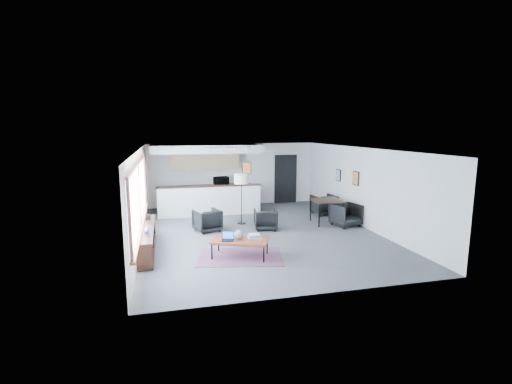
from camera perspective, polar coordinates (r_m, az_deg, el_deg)
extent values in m
cube|color=#4C4C4E|center=(11.62, 0.51, -6.30)|extent=(7.00, 9.00, 0.01)
cube|color=white|center=(11.19, 0.53, 6.66)|extent=(7.00, 9.00, 0.01)
cube|color=silver|center=(15.69, -3.58, 2.72)|extent=(7.00, 0.01, 2.60)
cube|color=silver|center=(7.15, 9.56, -5.79)|extent=(7.00, 0.01, 2.60)
cube|color=silver|center=(11.01, -17.45, -0.67)|extent=(0.01, 9.00, 2.60)
cube|color=silver|center=(12.66, 16.08, 0.69)|extent=(0.01, 9.00, 2.60)
cube|color=#8CBFFF|center=(10.09, -17.60, -0.44)|extent=(0.02, 5.80, 1.55)
cube|color=maroon|center=(10.25, -17.21, -4.84)|extent=(0.10, 5.95, 0.06)
cube|color=maroon|center=(9.98, -17.72, 4.09)|extent=(0.06, 5.95, 0.06)
cube|color=maroon|center=(7.25, -18.84, -4.33)|extent=(0.06, 0.06, 1.60)
cube|color=maroon|center=(10.09, -17.49, -0.43)|extent=(0.06, 0.06, 1.60)
cube|color=maroon|center=(12.95, -16.73, 1.75)|extent=(0.06, 0.06, 1.60)
cube|color=black|center=(10.17, -16.43, -5.38)|extent=(0.35, 3.00, 0.05)
cube|color=black|center=(10.32, -16.27, -8.44)|extent=(0.35, 3.00, 0.05)
cube|color=black|center=(8.86, -16.72, -9.59)|extent=(0.33, 0.04, 0.55)
cube|color=black|center=(10.24, -16.35, -6.95)|extent=(0.33, 0.04, 0.55)
cube|color=black|center=(11.64, -16.07, -4.95)|extent=(0.33, 0.04, 0.55)
cube|color=#3359A5|center=(9.05, -16.63, -10.21)|extent=(0.18, 0.04, 0.20)
cube|color=silver|center=(9.21, -16.58, -9.79)|extent=(0.18, 0.04, 0.22)
cube|color=maroon|center=(9.37, -16.54, -9.39)|extent=(0.18, 0.04, 0.24)
cube|color=black|center=(9.54, -16.49, -9.18)|extent=(0.18, 0.04, 0.20)
cube|color=#3359A5|center=(9.69, -16.45, -8.80)|extent=(0.18, 0.04, 0.22)
cube|color=silver|center=(9.85, -16.41, -8.44)|extent=(0.18, 0.04, 0.24)
cube|color=maroon|center=(10.02, -16.37, -8.25)|extent=(0.18, 0.04, 0.20)
cube|color=black|center=(10.18, -16.33, -7.91)|extent=(0.18, 0.04, 0.22)
cube|color=#3359A5|center=(10.34, -16.30, -7.58)|extent=(0.18, 0.03, 0.24)
cube|color=silver|center=(10.51, -16.26, -7.41)|extent=(0.18, 0.03, 0.20)
cube|color=maroon|center=(10.67, -16.23, -7.10)|extent=(0.18, 0.03, 0.22)
cube|color=black|center=(10.83, -16.19, -6.79)|extent=(0.18, 0.04, 0.24)
cube|color=black|center=(10.91, -16.28, -3.73)|extent=(0.14, 0.02, 0.18)
sphere|color=#264C99|center=(9.56, -16.48, -5.75)|extent=(0.14, 0.14, 0.14)
cube|color=white|center=(13.87, -7.09, -1.39)|extent=(3.80, 0.25, 1.10)
cube|color=black|center=(13.77, -7.14, 0.90)|extent=(3.85, 0.32, 0.04)
cube|color=white|center=(15.30, -7.73, -0.75)|extent=(3.80, 0.60, 0.90)
cube|color=#2D2D2D|center=(15.23, -7.77, 0.96)|extent=(3.82, 0.62, 0.04)
cube|color=tan|center=(15.25, -7.92, 4.90)|extent=(2.80, 0.35, 0.70)
cube|color=white|center=(14.53, -7.67, 6.65)|extent=(4.20, 1.80, 0.30)
cube|color=black|center=(13.93, -1.46, 3.72)|extent=(0.35, 0.03, 0.45)
cube|color=orange|center=(13.92, -1.45, 3.72)|extent=(0.30, 0.01, 0.40)
cube|color=black|center=(16.21, 4.51, 2.04)|extent=(1.00, 0.12, 2.10)
cube|color=white|center=(16.06, 2.74, 1.99)|extent=(0.06, 0.10, 2.10)
cube|color=white|center=(16.39, 6.23, 2.10)|extent=(0.06, 0.10, 2.10)
cube|color=white|center=(16.11, 4.55, 5.82)|extent=(1.10, 0.10, 0.06)
cube|color=silver|center=(13.22, -4.41, 6.90)|extent=(1.60, 0.04, 0.04)
cylinder|color=silver|center=(13.13, -7.22, 6.48)|extent=(0.07, 0.07, 0.09)
cylinder|color=silver|center=(13.19, -5.26, 6.53)|extent=(0.07, 0.07, 0.09)
cylinder|color=silver|center=(13.27, -3.33, 6.58)|extent=(0.07, 0.07, 0.09)
cylinder|color=silver|center=(13.36, -1.42, 6.61)|extent=(0.07, 0.07, 0.09)
cube|color=black|center=(12.95, 15.12, 2.05)|extent=(0.03, 0.38, 0.48)
cube|color=orange|center=(12.94, 15.06, 2.05)|extent=(0.00, 0.32, 0.42)
cube|color=black|center=(14.10, 12.56, 2.54)|extent=(0.03, 0.34, 0.44)
cube|color=#859FC5|center=(14.09, 12.51, 2.54)|extent=(0.00, 0.28, 0.38)
cube|color=#572F44|center=(9.52, -2.43, -9.89)|extent=(2.35, 1.83, 0.01)
cube|color=maroon|center=(9.38, -2.45, -7.45)|extent=(1.58, 1.24, 0.05)
cube|color=black|center=(9.30, -6.79, -9.13)|extent=(0.04, 0.04, 0.41)
cube|color=black|center=(9.89, -5.77, -7.95)|extent=(0.04, 0.04, 0.41)
cube|color=black|center=(9.05, 1.21, -9.60)|extent=(0.04, 0.04, 0.41)
cube|color=black|center=(9.66, 1.74, -8.35)|extent=(0.04, 0.04, 0.41)
cube|color=black|center=(9.09, -2.86, -8.23)|extent=(1.24, 0.55, 0.03)
cube|color=black|center=(9.70, -2.07, -7.08)|extent=(1.24, 0.55, 0.03)
cube|color=black|center=(9.29, -4.38, -7.43)|extent=(0.34, 0.28, 0.02)
cube|color=black|center=(9.36, -4.32, -6.62)|extent=(0.30, 0.13, 0.19)
cube|color=blue|center=(9.35, -4.32, -6.63)|extent=(0.27, 0.11, 0.17)
sphere|color=gray|center=(9.36, -2.66, -6.55)|extent=(0.24, 0.24, 0.24)
cube|color=silver|center=(9.50, -0.22, -6.94)|extent=(0.36, 0.30, 0.04)
cube|color=#3359A5|center=(9.49, -0.23, -6.73)|extent=(0.32, 0.27, 0.03)
cube|color=silver|center=(9.46, -0.27, -6.58)|extent=(0.30, 0.25, 0.03)
cube|color=#E5590C|center=(9.16, -1.48, -7.68)|extent=(0.09, 0.09, 0.01)
imported|color=black|center=(11.80, -7.52, -4.19)|extent=(0.93, 0.90, 0.77)
imported|color=black|center=(11.91, 1.47, -4.09)|extent=(0.78, 0.75, 0.72)
cylinder|color=black|center=(12.73, -2.22, -4.78)|extent=(0.33, 0.33, 0.03)
cylinder|color=black|center=(12.57, -2.25, -1.57)|extent=(0.03, 0.03, 1.43)
cylinder|color=#F7F0CB|center=(12.44, -2.27, 2.02)|extent=(0.54, 0.54, 0.32)
cube|color=black|center=(12.82, 10.86, -1.32)|extent=(1.00, 1.00, 0.04)
cylinder|color=black|center=(12.37, 9.70, -3.60)|extent=(0.04, 0.04, 0.76)
cylinder|color=black|center=(13.15, 8.39, -2.78)|extent=(0.04, 0.04, 0.76)
cylinder|color=black|center=(12.69, 13.30, -3.39)|extent=(0.04, 0.04, 0.76)
cylinder|color=black|center=(13.45, 11.81, -2.60)|extent=(0.04, 0.04, 0.76)
imported|color=black|center=(12.68, 13.66, -3.54)|extent=(0.82, 0.79, 0.71)
imported|color=black|center=(14.23, 10.39, -2.01)|extent=(0.75, 0.71, 0.70)
imported|color=black|center=(15.28, -5.38, 1.86)|extent=(0.62, 0.38, 0.40)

